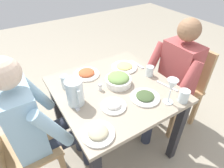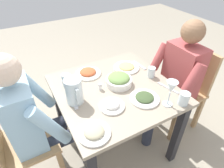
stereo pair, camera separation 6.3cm
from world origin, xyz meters
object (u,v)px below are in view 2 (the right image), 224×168
at_px(salad_bowl, 119,80).
at_px(water_glass_by_pitcher, 184,99).
at_px(water_pitcher, 74,91).
at_px(dining_table, 115,100).
at_px(plate_yoghurt, 112,105).
at_px(diner_far, 174,79).
at_px(water_glass_far_left, 66,80).
at_px(water_glass_near_right, 151,72).
at_px(salt_shaker, 100,87).
at_px(chair_near, 14,142).
at_px(plate_dolmas, 145,98).
at_px(chair_far, 186,85).
at_px(wine_glass, 171,88).
at_px(plate_rice_curry, 88,73).
at_px(diner_near, 39,118).
at_px(plate_fries, 126,67).
at_px(plate_beans, 94,132).

height_order(salad_bowl, water_glass_by_pitcher, water_glass_by_pitcher).
height_order(water_pitcher, water_glass_by_pitcher, water_pitcher).
xyz_separation_m(salad_bowl, water_glass_by_pitcher, (0.41, 0.28, 0.01)).
distance_m(dining_table, plate_yoghurt, 0.25).
relative_size(diner_far, water_glass_far_left, 10.77).
distance_m(water_glass_near_right, salt_shaker, 0.45).
distance_m(plate_yoghurt, water_glass_far_left, 0.43).
xyz_separation_m(chair_near, salt_shaker, (0.02, 0.68, 0.26)).
relative_size(plate_dolmas, water_glass_far_left, 1.98).
xyz_separation_m(dining_table, chair_near, (-0.06, -0.79, -0.11)).
bearing_deg(water_pitcher, chair_far, 87.34).
bearing_deg(water_glass_far_left, water_pitcher, -0.61).
height_order(water_pitcher, salad_bowl, water_pitcher).
distance_m(water_pitcher, wine_glass, 0.65).
height_order(plate_rice_curry, salt_shaker, salt_shaker).
height_order(diner_near, plate_rice_curry, diner_near).
bearing_deg(wine_glass, water_glass_far_left, -134.70).
distance_m(salad_bowl, water_glass_far_left, 0.41).
distance_m(chair_far, water_glass_near_right, 0.53).
xyz_separation_m(chair_far, water_glass_by_pitcher, (0.34, -0.46, 0.28)).
bearing_deg(water_glass_by_pitcher, dining_table, -139.85).
bearing_deg(water_glass_far_left, chair_near, -72.92).
relative_size(chair_near, diner_far, 0.75).
height_order(wine_glass, salt_shaker, wine_glass).
xyz_separation_m(diner_near, plate_dolmas, (0.28, 0.71, 0.10)).
bearing_deg(diner_near, plate_yoghurt, 63.38).
distance_m(dining_table, plate_rice_curry, 0.33).
xyz_separation_m(plate_dolmas, water_glass_near_right, (-0.21, 0.22, 0.03)).
height_order(water_pitcher, plate_yoghurt, water_pitcher).
bearing_deg(chair_near, water_glass_near_right, 86.34).
relative_size(diner_near, plate_yoghurt, 6.54).
distance_m(salad_bowl, plate_rice_curry, 0.30).
distance_m(diner_near, plate_dolmas, 0.77).
height_order(salad_bowl, plate_fries, salad_bowl).
height_order(dining_table, plate_fries, plate_fries).
bearing_deg(dining_table, plate_dolmas, 28.95).
bearing_deg(dining_table, salad_bowl, 117.39).
bearing_deg(diner_near, water_glass_near_right, 85.53).
relative_size(plate_rice_curry, plate_yoghurt, 1.23).
height_order(chair_near, diner_near, diner_near).
distance_m(chair_near, plate_beans, 0.65).
bearing_deg(water_glass_by_pitcher, plate_yoghurt, -115.49).
bearing_deg(salt_shaker, chair_near, -92.08).
bearing_deg(salt_shaker, plate_rice_curry, 179.65).
bearing_deg(chair_near, wine_glass, 68.67).
distance_m(plate_fries, wine_glass, 0.55).
distance_m(chair_far, diner_near, 1.39).
height_order(chair_near, wine_glass, wine_glass).
xyz_separation_m(diner_far, salt_shaker, (-0.09, -0.69, 0.12)).
xyz_separation_m(diner_near, water_glass_far_left, (-0.14, 0.27, 0.14)).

